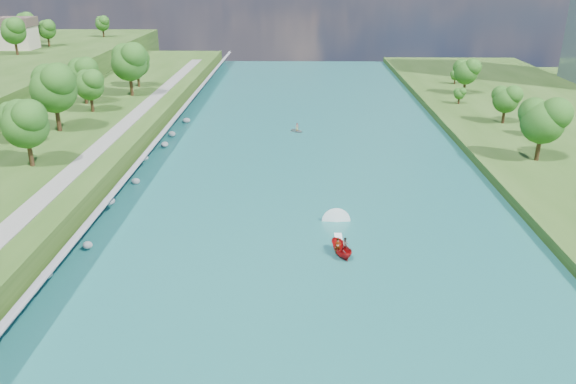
{
  "coord_description": "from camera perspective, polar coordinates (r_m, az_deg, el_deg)",
  "views": [
    {
      "loc": [
        -1.1,
        -54.1,
        29.86
      ],
      "look_at": [
        -2.45,
        14.1,
        2.5
      ],
      "focal_mm": 35.0,
      "sensor_mm": 36.0,
      "label": 1
    }
  ],
  "objects": [
    {
      "name": "ground",
      "position": [
        61.8,
        2.03,
        -7.05
      ],
      "size": [
        260.0,
        260.0,
        0.0
      ],
      "primitive_type": "plane",
      "color": "#2D5119",
      "rests_on": "ground"
    },
    {
      "name": "motorboat",
      "position": [
        64.23,
        5.32,
        -5.18
      ],
      "size": [
        3.6,
        18.94,
        2.22
      ],
      "rotation": [
        0.0,
        0.0,
        3.49
      ],
      "color": "#A90D0E",
      "rests_on": "river_water"
    },
    {
      "name": "river_water",
      "position": [
        79.88,
        1.84,
        -0.07
      ],
      "size": [
        55.0,
        240.0,
        0.1
      ],
      "primitive_type": "cube",
      "color": "#1A5D65",
      "rests_on": "ground"
    },
    {
      "name": "trees_ridge",
      "position": [
        170.82,
        -25.27,
        14.45
      ],
      "size": [
        22.74,
        68.53,
        10.88
      ],
      "color": "#274B14",
      "rests_on": "ridge_west"
    },
    {
      "name": "riverside_path",
      "position": [
        84.67,
        -20.72,
        2.3
      ],
      "size": [
        3.0,
        200.0,
        0.1
      ],
      "primitive_type": "cube",
      "color": "gray",
      "rests_on": "berm_west"
    },
    {
      "name": "raft",
      "position": [
        109.77,
        0.93,
        6.33
      ],
      "size": [
        3.37,
        3.32,
        1.69
      ],
      "rotation": [
        0.0,
        0.0,
        0.83
      ],
      "color": "gray",
      "rests_on": "river_water"
    },
    {
      "name": "riprap_bank",
      "position": [
        82.46,
        -16.4,
        1.02
      ],
      "size": [
        4.43,
        236.0,
        4.07
      ],
      "color": "slate",
      "rests_on": "ground"
    }
  ]
}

